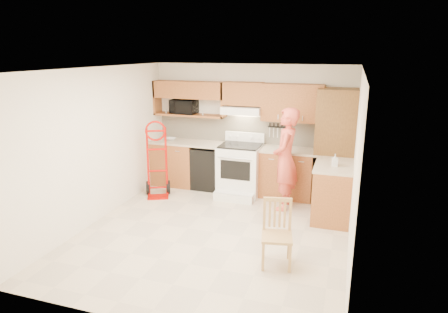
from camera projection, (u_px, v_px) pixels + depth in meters
The scene contains 28 objects.
floor at pixel (214, 233), 6.16m from camera, with size 4.00×4.50×0.02m, color beige.
ceiling at pixel (213, 68), 5.50m from camera, with size 4.00×4.50×0.02m, color white.
wall_back at pixel (251, 128), 7.91m from camera, with size 4.00×0.02×2.50m, color white.
wall_front at pixel (134, 213), 3.76m from camera, with size 4.00×0.02×2.50m, color white.
wall_left at pixel (98, 145), 6.44m from camera, with size 0.02×4.50×2.50m, color white.
wall_right at pixel (356, 167), 5.23m from camera, with size 0.02×4.50×2.50m, color white.
backsplash at pixel (251, 130), 7.90m from camera, with size 3.92×0.03×0.55m, color beige.
lower_cab_left at pixel (175, 163), 8.30m from camera, with size 0.90×0.60×0.90m, color #AD5D30.
dishwasher at pixel (209, 168), 8.08m from camera, with size 0.60×0.60×0.85m, color black.
lower_cab_right at pixel (288, 174), 7.58m from camera, with size 1.14×0.60×0.90m, color #AD5D30.
countertop_left at pixel (188, 142), 8.08m from camera, with size 1.50×0.63×0.04m, color #BBA88C.
countertop_right at pixel (289, 150), 7.46m from camera, with size 1.14×0.63×0.04m, color #BBA88C.
cab_return_right at pixel (333, 193), 6.59m from camera, with size 0.60×1.00×0.90m, color #AD5D30.
countertop_return at pixel (335, 166), 6.47m from camera, with size 0.63×1.00×0.04m, color #BBA88C.
pantry_tall at pixel (335, 147), 7.18m from camera, with size 0.70×0.60×2.10m, color brown.
upper_cab_left at pixel (189, 90), 7.93m from camera, with size 1.50×0.33×0.34m, color #AD5D30.
upper_shelf_mw at pixel (190, 115), 8.06m from camera, with size 1.50×0.33×0.04m, color #AD5D30.
upper_cab_center at pixel (244, 94), 7.60m from camera, with size 0.76×0.33×0.44m, color #AD5D30.
upper_cab_right at pixel (293, 103), 7.36m from camera, with size 1.14×0.33×0.70m, color #AD5D30.
range_hood at pixel (242, 110), 7.62m from camera, with size 0.76×0.46×0.14m, color white.
knife_strip at pixel (278, 130), 7.70m from camera, with size 0.40×0.05×0.29m, color black, non-canonical shape.
microwave at pixel (184, 107), 8.06m from camera, with size 0.52×0.35×0.29m, color black.
range at pixel (239, 166), 7.63m from camera, with size 0.80×1.05×1.18m, color white, non-canonical shape.
person at pixel (285, 159), 6.89m from camera, with size 0.66×0.43×1.81m, color #D54F3E.
hand_truck at pixel (157, 163), 7.53m from camera, with size 0.53×0.48×1.33m, color #B80C04, non-canonical shape.
dining_chair at pixel (277, 234), 5.12m from camera, with size 0.39×0.43×0.88m, color tan, non-canonical shape.
soap_bottle at pixel (335, 160), 6.35m from camera, with size 0.09×0.09×0.20m, color white.
bowl at pixel (171, 139), 8.19m from camera, with size 0.21×0.21×0.05m, color white.
Camera 1 is at (1.89, -5.31, 2.76)m, focal length 31.63 mm.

